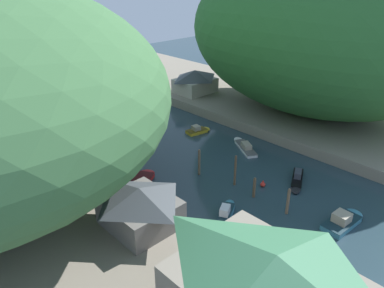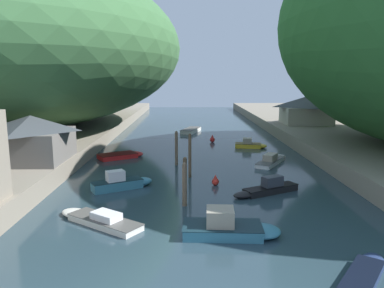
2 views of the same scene
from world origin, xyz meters
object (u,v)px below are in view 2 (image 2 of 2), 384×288
at_px(boat_white_cruiser, 123,183).
at_px(right_bank_cottage, 306,110).
at_px(boat_open_rowboat, 265,189).
at_px(boat_small_dinghy, 231,228).
at_px(boat_near_quay, 364,275).
at_px(boat_navy_launch, 192,130).
at_px(channel_buoy_near, 212,139).
at_px(boat_cabin_cruiser, 98,219).
at_px(boat_far_upstream, 251,145).
at_px(boat_far_right_bank, 272,160).
at_px(boathouse_shed, 32,137).
at_px(boat_red_skiff, 123,155).
at_px(channel_buoy_far, 215,181).

bearing_deg(boat_white_cruiser, right_bank_cottage, 111.89).
distance_m(boat_open_rowboat, boat_small_dinghy, 7.99).
xyz_separation_m(boat_open_rowboat, boat_near_quay, (1.76, -11.74, -0.17)).
bearing_deg(boat_navy_launch, channel_buoy_near, -57.27).
bearing_deg(boat_small_dinghy, boat_cabin_cruiser, -100.47).
bearing_deg(boat_navy_launch, boat_cabin_cruiser, -80.98).
relative_size(boat_small_dinghy, boat_far_upstream, 1.34).
height_order(boat_white_cruiser, boat_far_right_bank, boat_white_cruiser).
xyz_separation_m(boat_far_upstream, boat_cabin_cruiser, (-13.00, -23.50, -0.10)).
distance_m(boathouse_shed, boat_navy_launch, 30.51).
bearing_deg(boathouse_shed, boat_cabin_cruiser, -52.61).
height_order(right_bank_cottage, boat_white_cruiser, right_bank_cottage).
bearing_deg(right_bank_cottage, boat_red_skiff, -145.98).
relative_size(boat_small_dinghy, boat_far_right_bank, 0.87).
height_order(boat_near_quay, channel_buoy_near, channel_buoy_near).
height_order(boat_open_rowboat, boat_small_dinghy, boat_small_dinghy).
bearing_deg(channel_buoy_near, boat_far_right_bank, -66.77).
bearing_deg(boat_small_dinghy, channel_buoy_near, -178.64).
distance_m(boat_white_cruiser, boat_far_upstream, 20.90).
distance_m(boat_open_rowboat, boat_far_upstream, 18.22).
height_order(boat_small_dinghy, boat_navy_launch, boat_small_dinghy).
xyz_separation_m(boat_far_upstream, boat_near_quay, (-0.27, -29.84, -0.16)).
relative_size(boat_red_skiff, boat_small_dinghy, 0.96).
bearing_deg(boat_near_quay, boat_open_rowboat, 135.77).
xyz_separation_m(boathouse_shed, boat_far_upstream, (20.64, 13.50, -3.12)).
xyz_separation_m(boat_open_rowboat, boat_far_upstream, (2.03, 18.10, -0.01)).
xyz_separation_m(boat_far_upstream, boat_far_right_bank, (0.75, -8.14, -0.04)).
relative_size(boat_small_dinghy, boat_white_cruiser, 1.14).
height_order(boat_far_right_bank, boat_near_quay, boat_far_right_bank).
distance_m(boat_small_dinghy, boat_near_quay, 6.79).
height_order(boat_far_upstream, channel_buoy_far, boat_far_upstream).
xyz_separation_m(boat_red_skiff, boat_cabin_cruiser, (1.57, -18.02, 0.01)).
bearing_deg(boat_navy_launch, boat_red_skiff, -93.60).
relative_size(boat_red_skiff, boat_navy_launch, 0.77).
bearing_deg(boat_red_skiff, boat_open_rowboat, 13.48).
relative_size(boat_white_cruiser, channel_buoy_far, 5.50).
relative_size(boathouse_shed, channel_buoy_far, 7.68).
distance_m(boathouse_shed, boat_small_dinghy, 19.57).
bearing_deg(boat_white_cruiser, boat_open_rowboat, 53.32).
bearing_deg(boat_open_rowboat, boat_far_right_bank, -43.46).
bearing_deg(channel_buoy_near, right_bank_cottage, 26.61).
bearing_deg(boat_white_cruiser, boat_near_quay, 14.29).
bearing_deg(boat_far_upstream, boat_far_right_bank, 15.41).
xyz_separation_m(boathouse_shed, boat_small_dinghy, (15.27, -11.86, -3.03)).
relative_size(boat_open_rowboat, boat_navy_launch, 0.81).
distance_m(right_bank_cottage, boat_far_right_bank, 21.68).
bearing_deg(boathouse_shed, boat_small_dinghy, -37.84).
distance_m(right_bank_cottage, channel_buoy_near, 16.52).
height_order(right_bank_cottage, boat_far_upstream, right_bank_cottage).
relative_size(boat_white_cruiser, channel_buoy_near, 4.74).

